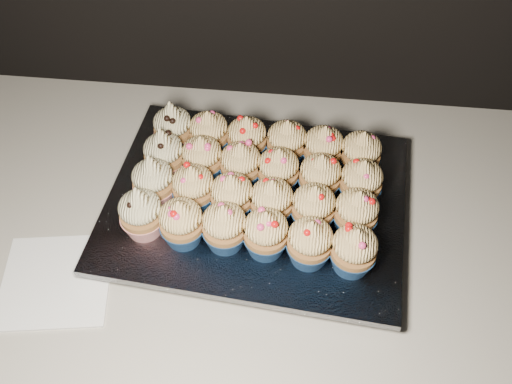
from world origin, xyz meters
TOP-DOWN VIEW (x-y plane):
  - cabinet at (0.00, 1.70)m, footprint 2.40×0.60m
  - worktop at (0.00, 1.70)m, footprint 2.44×0.64m
  - napkin at (-0.07, 1.57)m, footprint 0.17×0.17m
  - baking_tray at (0.20, 1.72)m, footprint 0.43×0.34m
  - foil_lining at (0.20, 1.72)m, footprint 0.47×0.38m
  - cupcake_0 at (0.05, 1.64)m, footprint 0.06×0.06m
  - cupcake_1 at (0.11, 1.63)m, footprint 0.06×0.06m
  - cupcake_2 at (0.17, 1.63)m, footprint 0.06×0.06m
  - cupcake_3 at (0.22, 1.63)m, footprint 0.06×0.06m
  - cupcake_4 at (0.28, 1.62)m, footprint 0.06×0.06m
  - cupcake_5 at (0.34, 1.61)m, footprint 0.06×0.06m
  - cupcake_6 at (0.05, 1.70)m, footprint 0.06×0.06m
  - cupcake_7 at (0.11, 1.70)m, footprint 0.06×0.06m
  - cupcake_8 at (0.17, 1.69)m, footprint 0.06×0.06m
  - cupcake_9 at (0.23, 1.68)m, footprint 0.06×0.06m
  - cupcake_10 at (0.29, 1.68)m, footprint 0.06×0.06m
  - cupcake_11 at (0.35, 1.68)m, footprint 0.06×0.06m
  - cupcake_12 at (0.06, 1.76)m, footprint 0.06×0.06m
  - cupcake_13 at (0.11, 1.76)m, footprint 0.06×0.06m
  - cupcake_14 at (0.17, 1.75)m, footprint 0.06×0.06m
  - cupcake_15 at (0.23, 1.74)m, footprint 0.06×0.06m
  - cupcake_16 at (0.29, 1.74)m, footprint 0.06×0.06m
  - cupcake_17 at (0.35, 1.73)m, footprint 0.06×0.06m
  - cupcake_18 at (0.06, 1.82)m, footprint 0.06×0.06m
  - cupcake_19 at (0.12, 1.81)m, footprint 0.06×0.06m
  - cupcake_20 at (0.18, 1.81)m, footprint 0.06×0.06m
  - cupcake_21 at (0.24, 1.80)m, footprint 0.06×0.06m
  - cupcake_22 at (0.30, 1.80)m, footprint 0.06×0.06m
  - cupcake_23 at (0.35, 1.79)m, footprint 0.06×0.06m

SIDE VIEW (x-z plane):
  - cabinet at x=0.00m, z-range 0.00..0.86m
  - worktop at x=0.00m, z-range 0.86..0.90m
  - napkin at x=-0.07m, z-range 0.90..0.90m
  - baking_tray at x=0.20m, z-range 0.90..0.92m
  - foil_lining at x=0.20m, z-range 0.92..0.93m
  - cupcake_1 at x=0.11m, z-range 0.93..1.01m
  - cupcake_2 at x=0.17m, z-range 0.93..1.01m
  - cupcake_3 at x=0.22m, z-range 0.93..1.01m
  - cupcake_4 at x=0.28m, z-range 0.93..1.01m
  - cupcake_5 at x=0.34m, z-range 0.93..1.01m
  - cupcake_7 at x=0.11m, z-range 0.93..1.01m
  - cupcake_8 at x=0.17m, z-range 0.93..1.01m
  - cupcake_9 at x=0.23m, z-range 0.93..1.01m
  - cupcake_10 at x=0.29m, z-range 0.93..1.01m
  - cupcake_11 at x=0.35m, z-range 0.93..1.01m
  - cupcake_13 at x=0.11m, z-range 0.93..1.01m
  - cupcake_14 at x=0.17m, z-range 0.93..1.01m
  - cupcake_15 at x=0.23m, z-range 0.93..1.01m
  - cupcake_16 at x=0.29m, z-range 0.93..1.01m
  - cupcake_17 at x=0.35m, z-range 0.93..1.01m
  - cupcake_19 at x=0.12m, z-range 0.93..1.01m
  - cupcake_20 at x=0.18m, z-range 0.93..1.01m
  - cupcake_21 at x=0.24m, z-range 0.93..1.01m
  - cupcake_22 at x=0.30m, z-range 0.93..1.01m
  - cupcake_23 at x=0.35m, z-range 0.93..1.01m
  - cupcake_0 at x=0.05m, z-range 0.93..1.02m
  - cupcake_6 at x=0.05m, z-range 0.93..1.02m
  - cupcake_12 at x=0.06m, z-range 0.93..1.02m
  - cupcake_18 at x=0.06m, z-range 0.93..1.02m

